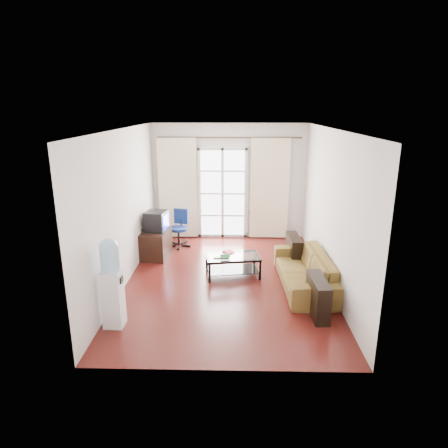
{
  "coord_description": "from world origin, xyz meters",
  "views": [
    {
      "loc": [
        0.12,
        -6.71,
        3.06
      ],
      "look_at": [
        -0.06,
        0.35,
        0.97
      ],
      "focal_mm": 32.0,
      "sensor_mm": 36.0,
      "label": 1
    }
  ],
  "objects_px": {
    "task_chair": "(179,236)",
    "water_cooler": "(112,281)",
    "crt_tv": "(156,221)",
    "coffee_table": "(233,263)",
    "sofa": "(304,270)",
    "tv_stand": "(156,244)"
  },
  "relations": [
    {
      "from": "coffee_table",
      "to": "crt_tv",
      "type": "height_order",
      "value": "crt_tv"
    },
    {
      "from": "tv_stand",
      "to": "task_chair",
      "type": "relative_size",
      "value": 0.91
    },
    {
      "from": "water_cooler",
      "to": "sofa",
      "type": "bearing_deg",
      "value": 27.32
    },
    {
      "from": "crt_tv",
      "to": "task_chair",
      "type": "distance_m",
      "value": 0.89
    },
    {
      "from": "sofa",
      "to": "tv_stand",
      "type": "xyz_separation_m",
      "value": [
        -2.88,
        1.36,
        -0.01
      ]
    },
    {
      "from": "coffee_table",
      "to": "water_cooler",
      "type": "distance_m",
      "value": 2.52
    },
    {
      "from": "crt_tv",
      "to": "task_chair",
      "type": "relative_size",
      "value": 0.61
    },
    {
      "from": "tv_stand",
      "to": "crt_tv",
      "type": "height_order",
      "value": "crt_tv"
    },
    {
      "from": "tv_stand",
      "to": "crt_tv",
      "type": "distance_m",
      "value": 0.49
    },
    {
      "from": "coffee_table",
      "to": "tv_stand",
      "type": "distance_m",
      "value": 1.89
    },
    {
      "from": "sofa",
      "to": "tv_stand",
      "type": "bearing_deg",
      "value": -117.52
    },
    {
      "from": "tv_stand",
      "to": "water_cooler",
      "type": "height_order",
      "value": "water_cooler"
    },
    {
      "from": "tv_stand",
      "to": "coffee_table",
      "type": "bearing_deg",
      "value": -25.47
    },
    {
      "from": "crt_tv",
      "to": "task_chair",
      "type": "bearing_deg",
      "value": 66.84
    },
    {
      "from": "coffee_table",
      "to": "task_chair",
      "type": "height_order",
      "value": "task_chair"
    },
    {
      "from": "tv_stand",
      "to": "task_chair",
      "type": "bearing_deg",
      "value": 64.84
    },
    {
      "from": "crt_tv",
      "to": "water_cooler",
      "type": "distance_m",
      "value": 2.85
    },
    {
      "from": "task_chair",
      "to": "water_cooler",
      "type": "distance_m",
      "value": 3.52
    },
    {
      "from": "coffee_table",
      "to": "task_chair",
      "type": "bearing_deg",
      "value": 126.68
    },
    {
      "from": "tv_stand",
      "to": "crt_tv",
      "type": "xyz_separation_m",
      "value": [
        0.0,
        0.07,
        0.49
      ]
    },
    {
      "from": "sofa",
      "to": "coffee_table",
      "type": "relative_size",
      "value": 1.93
    },
    {
      "from": "tv_stand",
      "to": "task_chair",
      "type": "height_order",
      "value": "task_chair"
    }
  ]
}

